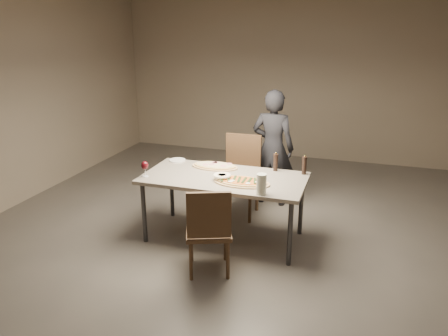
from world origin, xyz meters
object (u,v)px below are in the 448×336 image
(ham_pizza, at_px, (215,166))
(carafe, at_px, (261,184))
(dining_table, at_px, (224,181))
(bread_basket, at_px, (222,177))
(chair_far, at_px, (241,170))
(chair_near, at_px, (209,227))
(diner, at_px, (273,148))
(zucchini_pizza, at_px, (242,182))
(pepper_mill_left, at_px, (304,165))

(ham_pizza, xyz_separation_m, carafe, (0.72, -0.66, 0.09))
(dining_table, relative_size, carafe, 8.53)
(bread_basket, bearing_deg, chair_far, 92.54)
(carafe, xyz_separation_m, chair_far, (-0.54, 1.15, -0.28))
(bread_basket, relative_size, chair_far, 0.19)
(bread_basket, bearing_deg, chair_near, -82.55)
(dining_table, xyz_separation_m, carafe, (0.51, -0.38, 0.16))
(chair_near, bearing_deg, chair_far, 73.01)
(dining_table, relative_size, ham_pizza, 3.22)
(carafe, bearing_deg, bread_basket, 152.41)
(diner, bearing_deg, chair_far, 57.82)
(zucchini_pizza, height_order, diner, diner)
(bread_basket, relative_size, pepper_mill_left, 0.88)
(chair_far, relative_size, diner, 0.65)
(carafe, bearing_deg, zucchini_pizza, 138.64)
(zucchini_pizza, xyz_separation_m, bread_basket, (-0.23, 0.02, 0.02))
(dining_table, height_order, bread_basket, bread_basket)
(carafe, height_order, diner, diner)
(chair_far, xyz_separation_m, diner, (0.32, 0.43, 0.21))
(pepper_mill_left, distance_m, chair_far, 0.99)
(carafe, relative_size, diner, 0.13)
(dining_table, distance_m, chair_near, 0.81)
(pepper_mill_left, relative_size, chair_near, 0.24)
(pepper_mill_left, xyz_separation_m, chair_near, (-0.73, -1.15, -0.34))
(dining_table, height_order, chair_near, chair_near)
(bread_basket, height_order, carafe, carafe)
(dining_table, relative_size, pepper_mill_left, 8.12)
(ham_pizza, bearing_deg, bread_basket, -44.14)
(dining_table, height_order, chair_far, chair_far)
(zucchini_pizza, bearing_deg, ham_pizza, 148.30)
(ham_pizza, relative_size, pepper_mill_left, 2.53)
(pepper_mill_left, xyz_separation_m, chair_far, (-0.85, 0.41, -0.28))
(bread_basket, distance_m, chair_near, 0.73)
(zucchini_pizza, height_order, bread_basket, bread_basket)
(bread_basket, xyz_separation_m, chair_far, (-0.04, 0.89, -0.22))
(zucchini_pizza, bearing_deg, carafe, -29.78)
(zucchini_pizza, distance_m, bread_basket, 0.23)
(carafe, bearing_deg, ham_pizza, 137.43)
(carafe, bearing_deg, pepper_mill_left, 66.84)
(ham_pizza, bearing_deg, chair_far, 86.30)
(dining_table, xyz_separation_m, pepper_mill_left, (0.83, 0.36, 0.16))
(dining_table, xyz_separation_m, chair_far, (-0.02, 0.77, -0.12))
(ham_pizza, bearing_deg, carafe, -25.68)
(dining_table, bearing_deg, diner, 76.17)
(ham_pizza, relative_size, bread_basket, 2.88)
(ham_pizza, relative_size, chair_far, 0.55)
(bread_basket, relative_size, carafe, 0.92)
(bread_basket, relative_size, diner, 0.12)
(zucchini_pizza, bearing_deg, dining_table, 161.39)
(zucchini_pizza, distance_m, pepper_mill_left, 0.78)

